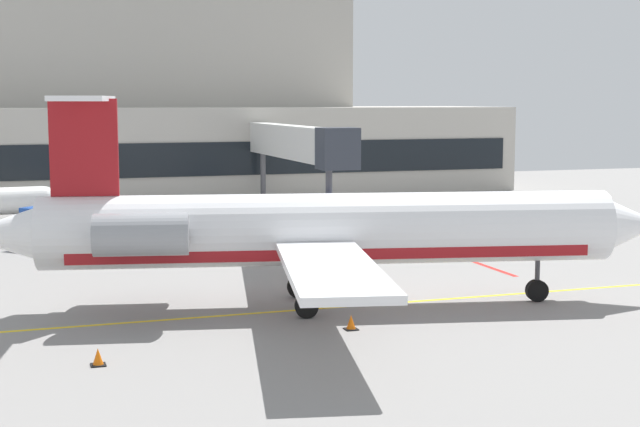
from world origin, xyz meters
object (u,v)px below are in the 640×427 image
regional_jet (318,230)px  fuel_tank (7,201)px  baggage_tug (49,228)px  belt_loader (325,215)px  pushback_tractor (73,210)px

regional_jet → fuel_tank: bearing=109.7°
baggage_tug → belt_loader: baggage_tug is taller
baggage_tug → pushback_tractor: 8.83m
pushback_tractor → fuel_tank: bearing=132.1°
baggage_tug → fuel_tank: size_ratio=0.62×
regional_jet → belt_loader: 22.62m
pushback_tractor → fuel_tank: 6.13m
regional_jet → baggage_tug: regional_jet is taller
pushback_tractor → belt_loader: pushback_tractor is taller
regional_jet → fuel_tank: size_ratio=4.16×
belt_loader → fuel_tank: fuel_tank is taller
regional_jet → baggage_tug: bearing=115.8°
regional_jet → fuel_tank: regional_jet is taller
pushback_tractor → fuel_tank: pushback_tractor is taller
baggage_tug → fuel_tank: baggage_tug is taller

